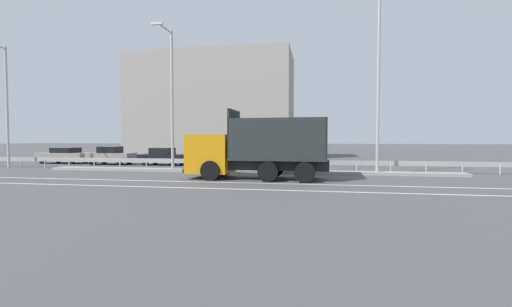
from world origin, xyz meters
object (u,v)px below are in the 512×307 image
dump_truck (241,155)px  parked_car_0 (65,155)px  parked_car_3 (219,157)px  street_lamp_1 (171,94)px  street_lamp_0 (5,101)px  parked_car_1 (111,156)px  median_road_sign (203,153)px  street_lamp_2 (379,76)px  parked_car_2 (163,156)px

dump_truck → parked_car_0: bearing=65.3°
parked_car_3 → street_lamp_1: bearing=-22.2°
dump_truck → street_lamp_0: street_lamp_0 is taller
dump_truck → street_lamp_1: size_ratio=0.83×
parked_car_1 → median_road_sign: bearing=62.4°
street_lamp_2 → parked_car_1: bearing=166.0°
dump_truck → parked_car_0: (-18.26, 8.98, -0.56)m
street_lamp_1 → street_lamp_2: street_lamp_2 is taller
street_lamp_1 → parked_car_0: (-12.83, 5.88, -4.44)m
street_lamp_1 → parked_car_1: (-7.89, 5.34, -4.40)m
street_lamp_1 → parked_car_3: (1.75, 5.36, -4.44)m
dump_truck → street_lamp_1: (-5.43, 3.10, 3.87)m
median_road_sign → street_lamp_1: bearing=-171.2°
street_lamp_2 → parked_car_2: 17.96m
parked_car_2 → street_lamp_1: bearing=32.8°
dump_truck → parked_car_1: (-13.33, 8.44, -0.53)m
dump_truck → parked_car_2: 12.20m
parked_car_0 → parked_car_1: parked_car_1 is taller
parked_car_1 → parked_car_0: bearing=-97.1°
street_lamp_1 → median_road_sign: bearing=8.8°
dump_truck → street_lamp_2: 9.54m
street_lamp_0 → parked_car_1: street_lamp_0 is taller
street_lamp_1 → parked_car_0: bearing=155.4°
dump_truck → parked_car_1: bearing=59.1°
parked_car_0 → street_lamp_2: bearing=-101.0°
median_road_sign → street_lamp_1: (-2.06, -0.32, 3.95)m
dump_truck → parked_car_3: size_ratio=1.76×
street_lamp_2 → parked_car_3: 13.58m
street_lamp_0 → parked_car_2: bearing=27.5°
median_road_sign → parked_car_3: size_ratio=0.53×
street_lamp_1 → parked_car_2: size_ratio=2.28×
median_road_sign → street_lamp_0: bearing=180.0°
street_lamp_2 → median_road_sign: bearing=178.8°
street_lamp_0 → parked_car_0: (0.32, 5.55, -4.23)m
street_lamp_1 → parked_car_2: 7.77m
parked_car_2 → median_road_sign: bearing=48.1°
parked_car_1 → parked_car_3: bearing=89.2°
parked_car_2 → parked_car_1: bearing=-84.9°
dump_truck → median_road_sign: 4.80m
street_lamp_2 → parked_car_3: street_lamp_2 is taller
street_lamp_0 → parked_car_0: 6.98m
street_lamp_1 → parked_car_2: (-3.18, 5.52, -4.44)m
street_lamp_0 → street_lamp_1: bearing=-1.4°
street_lamp_1 → street_lamp_2: (13.14, 0.09, 0.75)m
parked_car_0 → parked_car_2: bearing=-90.5°
parked_car_0 → median_road_sign: bearing=-108.9°
parked_car_2 → street_lamp_0: bearing=-59.6°
street_lamp_0 → parked_car_1: (5.26, 5.01, -4.19)m
dump_truck → street_lamp_1: 7.36m
street_lamp_0 → parked_car_1: bearing=43.6°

